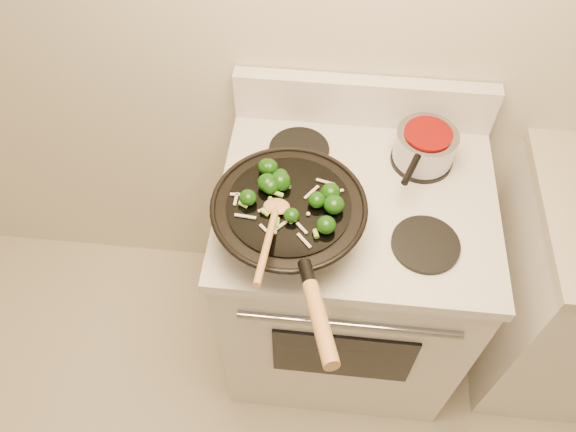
# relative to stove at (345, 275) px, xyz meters

# --- Properties ---
(stove) EXTENTS (0.78, 0.67, 1.08)m
(stove) POSITION_rel_stove_xyz_m (0.00, 0.00, 0.00)
(stove) COLOR silver
(stove) RESTS_ON ground
(wok) EXTENTS (0.39, 0.64, 0.21)m
(wok) POSITION_rel_stove_xyz_m (-0.18, -0.16, 0.53)
(wok) COLOR black
(wok) RESTS_ON stove
(stirfry) EXTENTS (0.29, 0.25, 0.05)m
(stirfry) POSITION_rel_stove_xyz_m (-0.18, -0.12, 0.60)
(stirfry) COLOR #103708
(stirfry) RESTS_ON wok
(wooden_spoon) EXTENTS (0.07, 0.30, 0.10)m
(wooden_spoon) POSITION_rel_stove_xyz_m (-0.21, -0.25, 0.62)
(wooden_spoon) COLOR #AB7A43
(wooden_spoon) RESTS_ON wok
(saucepan) EXTENTS (0.17, 0.27, 0.10)m
(saucepan) POSITION_rel_stove_xyz_m (0.18, 0.15, 0.51)
(saucepan) COLOR gray
(saucepan) RESTS_ON stove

